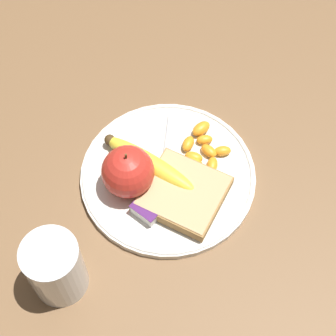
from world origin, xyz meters
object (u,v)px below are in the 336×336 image
Objects in this scene: plate at (168,176)px; bread_slice at (183,193)px; apple at (128,172)px; fork at (165,167)px; juice_glass at (56,269)px; banana at (149,164)px; jam_packet at (148,209)px.

bread_slice is (-0.04, 0.02, 0.02)m from plate.
apple reaches higher than fork.
fork is at bearing -90.41° from juice_glass.
fork is (0.01, -0.01, 0.01)m from plate.
juice_glass reaches higher than fork.
juice_glass reaches higher than banana.
jam_packet is (0.03, 0.06, -0.00)m from bread_slice.
banana reaches higher than bread_slice.
fork is at bearing -23.65° from bread_slice.
plate is 2.01× the size of bread_slice.
plate is 0.05m from bread_slice.
apple is 0.09m from bread_slice.
fork is 3.51× the size of jam_packet.
banana is 0.08m from jam_packet.
fork is (-0.02, -0.02, -0.01)m from banana.
juice_glass is at bearing -32.73° from fork.
banana reaches higher than jam_packet.
plate is at bearing -76.23° from jam_packet.
banana is (0.02, -0.22, -0.02)m from juice_glass.
apple reaches higher than plate.
bread_slice is (-0.08, -0.04, -0.03)m from apple.
plate is 3.10× the size of apple.
banana is (0.03, 0.01, 0.02)m from plate.
jam_packet is at bearing -12.10° from fork.
plate is at bearing -93.30° from juice_glass.
juice_glass is at bearing 94.17° from banana.
apple is 0.05m from banana.
plate is 6.44× the size of jam_packet.
bread_slice is (-0.06, -0.22, -0.03)m from juice_glass.
bread_slice is (-0.07, 0.01, -0.01)m from banana.
plate is 0.02m from fork.
juice_glass is at bearing 97.17° from apple.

